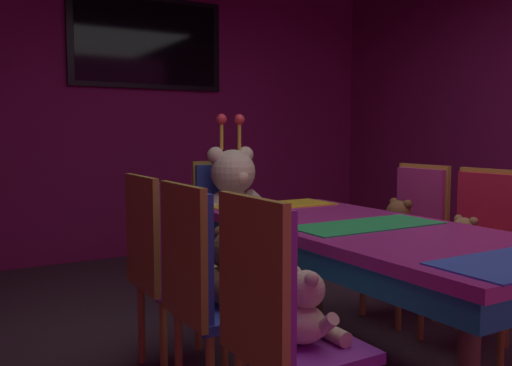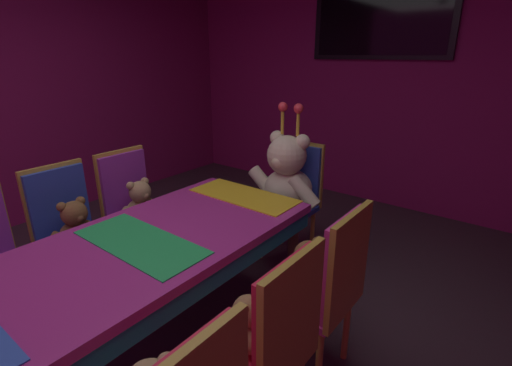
{
  "view_description": "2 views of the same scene",
  "coord_description": "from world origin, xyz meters",
  "px_view_note": "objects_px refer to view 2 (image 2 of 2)",
  "views": [
    {
      "loc": [
        -1.79,
        -1.98,
        1.18
      ],
      "look_at": [
        -0.18,
        0.75,
        0.9
      ],
      "focal_mm": 38.31,
      "sensor_mm": 36.0,
      "label": 1
    },
    {
      "loc": [
        1.52,
        -0.98,
        1.67
      ],
      "look_at": [
        0.15,
        0.79,
        0.88
      ],
      "focal_mm": 25.74,
      "sensor_mm": 36.0,
      "label": 2
    }
  ],
  "objects_px": {
    "king_teddy_bear": "(285,178)",
    "chair_left_2": "(130,200)",
    "teddy_right_2": "(307,271)",
    "throne_chair": "(296,188)",
    "banquet_table": "(142,257)",
    "chair_left_1": "(66,222)",
    "wall_tv": "(381,15)",
    "teddy_left_2": "(142,204)",
    "teddy_left_1": "(77,227)",
    "chair_right_1": "(275,337)",
    "chair_right_2": "(332,280)",
    "teddy_right_1": "(247,326)"
  },
  "relations": [
    {
      "from": "teddy_right_1",
      "to": "king_teddy_bear",
      "type": "bearing_deg",
      "value": -62.47
    },
    {
      "from": "throne_chair",
      "to": "teddy_right_2",
      "type": "bearing_deg",
      "value": 34.53
    },
    {
      "from": "teddy_right_1",
      "to": "chair_right_2",
      "type": "relative_size",
      "value": 0.29
    },
    {
      "from": "throne_chair",
      "to": "king_teddy_bear",
      "type": "relative_size",
      "value": 1.14
    },
    {
      "from": "king_teddy_bear",
      "to": "wall_tv",
      "type": "bearing_deg",
      "value": 180.0
    },
    {
      "from": "king_teddy_bear",
      "to": "chair_left_1",
      "type": "bearing_deg",
      "value": -32.88
    },
    {
      "from": "teddy_right_2",
      "to": "chair_right_1",
      "type": "bearing_deg",
      "value": 105.91
    },
    {
      "from": "teddy_left_2",
      "to": "teddy_right_1",
      "type": "height_order",
      "value": "teddy_left_2"
    },
    {
      "from": "chair_left_2",
      "to": "chair_right_2",
      "type": "distance_m",
      "value": 1.74
    },
    {
      "from": "king_teddy_bear",
      "to": "chair_left_2",
      "type": "bearing_deg",
      "value": -45.72
    },
    {
      "from": "teddy_left_2",
      "to": "chair_right_1",
      "type": "height_order",
      "value": "chair_right_1"
    },
    {
      "from": "chair_left_1",
      "to": "chair_right_2",
      "type": "height_order",
      "value": "same"
    },
    {
      "from": "chair_left_2",
      "to": "throne_chair",
      "type": "distance_m",
      "value": 1.35
    },
    {
      "from": "teddy_left_2",
      "to": "chair_right_1",
      "type": "distance_m",
      "value": 1.67
    },
    {
      "from": "chair_left_2",
      "to": "banquet_table",
      "type": "bearing_deg",
      "value": -30.67
    },
    {
      "from": "teddy_left_2",
      "to": "king_teddy_bear",
      "type": "xyz_separation_m",
      "value": [
        0.73,
        0.86,
        0.13
      ]
    },
    {
      "from": "chair_left_1",
      "to": "chair_right_1",
      "type": "bearing_deg",
      "value": -0.33
    },
    {
      "from": "teddy_left_2",
      "to": "king_teddy_bear",
      "type": "bearing_deg",
      "value": 49.51
    },
    {
      "from": "chair_left_2",
      "to": "king_teddy_bear",
      "type": "distance_m",
      "value": 1.23
    },
    {
      "from": "banquet_table",
      "to": "wall_tv",
      "type": "height_order",
      "value": "wall_tv"
    },
    {
      "from": "chair_right_1",
      "to": "chair_right_2",
      "type": "bearing_deg",
      "value": -90.42
    },
    {
      "from": "teddy_left_1",
      "to": "chair_left_1",
      "type": "bearing_deg",
      "value": -180.0
    },
    {
      "from": "teddy_right_2",
      "to": "throne_chair",
      "type": "bearing_deg",
      "value": -55.47
    },
    {
      "from": "banquet_table",
      "to": "teddy_right_2",
      "type": "relative_size",
      "value": 6.08
    },
    {
      "from": "chair_left_1",
      "to": "teddy_right_2",
      "type": "xyz_separation_m",
      "value": [
        1.59,
        0.49,
        -0.0
      ]
    },
    {
      "from": "teddy_left_1",
      "to": "teddy_left_2",
      "type": "bearing_deg",
      "value": 89.99
    },
    {
      "from": "throne_chair",
      "to": "king_teddy_bear",
      "type": "bearing_deg",
      "value": -0.0
    },
    {
      "from": "teddy_left_2",
      "to": "chair_right_2",
      "type": "relative_size",
      "value": 0.35
    },
    {
      "from": "king_teddy_bear",
      "to": "teddy_left_1",
      "type": "bearing_deg",
      "value": -28.28
    },
    {
      "from": "teddy_right_2",
      "to": "teddy_right_1",
      "type": "bearing_deg",
      "value": 89.93
    },
    {
      "from": "banquet_table",
      "to": "chair_left_1",
      "type": "relative_size",
      "value": 2.05
    },
    {
      "from": "chair_left_1",
      "to": "teddy_left_1",
      "type": "bearing_deg",
      "value": 0.0
    },
    {
      "from": "banquet_table",
      "to": "chair_left_1",
      "type": "bearing_deg",
      "value": 178.8
    },
    {
      "from": "teddy_left_1",
      "to": "chair_right_1",
      "type": "bearing_deg",
      "value": -0.36
    },
    {
      "from": "banquet_table",
      "to": "wall_tv",
      "type": "xyz_separation_m",
      "value": [
        0.0,
        3.11,
        1.4
      ]
    },
    {
      "from": "banquet_table",
      "to": "wall_tv",
      "type": "distance_m",
      "value": 3.41
    },
    {
      "from": "teddy_left_2",
      "to": "chair_left_1",
      "type": "bearing_deg",
      "value": -106.33
    },
    {
      "from": "banquet_table",
      "to": "chair_right_2",
      "type": "height_order",
      "value": "chair_right_2"
    },
    {
      "from": "teddy_right_2",
      "to": "chair_right_2",
      "type": "bearing_deg",
      "value": 180.0
    },
    {
      "from": "chair_left_2",
      "to": "chair_right_1",
      "type": "xyz_separation_m",
      "value": [
        1.73,
        -0.51,
        0.0
      ]
    },
    {
      "from": "chair_left_1",
      "to": "wall_tv",
      "type": "relative_size",
      "value": 0.66
    },
    {
      "from": "banquet_table",
      "to": "teddy_right_1",
      "type": "relative_size",
      "value": 7.06
    },
    {
      "from": "teddy_right_2",
      "to": "king_teddy_bear",
      "type": "relative_size",
      "value": 0.39
    },
    {
      "from": "banquet_table",
      "to": "chair_left_2",
      "type": "height_order",
      "value": "chair_left_2"
    },
    {
      "from": "banquet_table",
      "to": "teddy_left_1",
      "type": "bearing_deg",
      "value": 178.56
    },
    {
      "from": "chair_right_1",
      "to": "wall_tv",
      "type": "bearing_deg",
      "value": -74.57
    },
    {
      "from": "chair_left_2",
      "to": "throne_chair",
      "type": "xyz_separation_m",
      "value": [
        0.88,
        1.02,
        0.0
      ]
    },
    {
      "from": "chair_right_1",
      "to": "chair_right_2",
      "type": "distance_m",
      "value": 0.5
    },
    {
      "from": "chair_right_2",
      "to": "throne_chair",
      "type": "height_order",
      "value": "same"
    },
    {
      "from": "teddy_left_1",
      "to": "throne_chair",
      "type": "xyz_separation_m",
      "value": [
        0.73,
        1.53,
        -0.0
      ]
    }
  ]
}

